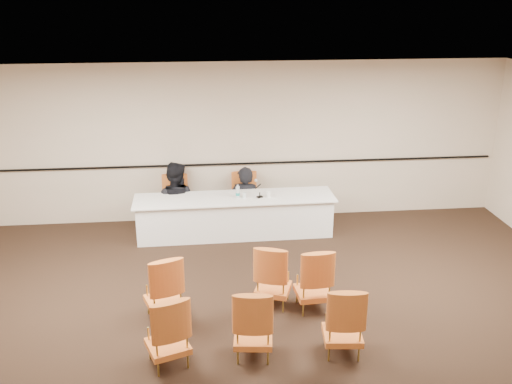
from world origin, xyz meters
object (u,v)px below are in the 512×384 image
(water_bottle, at_px, (238,191))
(drinking_glass, at_px, (244,195))
(aud_chair_back_left, at_px, (167,330))
(panelist_main, at_px, (245,208))
(panelist_second, at_px, (176,206))
(aud_chair_front_left, at_px, (163,287))
(panelist_main_chair, at_px, (245,199))
(aud_chair_back_mid, at_px, (253,322))
(panel_table, at_px, (235,216))
(aud_chair_back_right, at_px, (343,319))
(aud_chair_front_right, at_px, (313,278))
(aud_chair_front_mid, at_px, (273,274))
(microphone, at_px, (260,189))
(coffee_cup, at_px, (268,194))
(panelist_second_chair, at_px, (175,202))

(water_bottle, xyz_separation_m, drinking_glass, (0.12, -0.02, -0.07))
(aud_chair_back_left, bearing_deg, drinking_glass, 51.81)
(panelist_main, distance_m, aud_chair_back_left, 4.43)
(panelist_main, xyz_separation_m, aud_chair_back_left, (-1.28, -4.24, 0.19))
(panelist_second, relative_size, aud_chair_front_left, 1.80)
(water_bottle, bearing_deg, panelist_main, 72.29)
(panelist_main_chair, distance_m, aud_chair_back_mid, 4.18)
(panel_table, distance_m, aud_chair_back_right, 3.83)
(water_bottle, bearing_deg, panelist_main_chair, 72.29)
(aud_chair_front_right, bearing_deg, panel_table, 105.32)
(drinking_glass, relative_size, aud_chair_front_mid, 0.11)
(panelist_main_chair, distance_m, drinking_glass, 0.65)
(panelist_second, distance_m, microphone, 1.69)
(aud_chair_front_mid, distance_m, aud_chair_front_right, 0.56)
(coffee_cup, xyz_separation_m, aud_chair_front_mid, (-0.22, -2.42, -0.30))
(aud_chair_back_right, bearing_deg, panelist_main_chair, 106.94)
(panelist_main, bearing_deg, microphone, 122.79)
(panelist_main_chair, relative_size, aud_chair_front_left, 1.00)
(aud_chair_front_left, bearing_deg, panelist_second, 69.28)
(panel_table, relative_size, water_bottle, 14.88)
(panelist_second_chair, bearing_deg, microphone, -21.43)
(drinking_glass, bearing_deg, panelist_main, 84.03)
(aud_chair_back_mid, bearing_deg, panelist_second, 111.27)
(drinking_glass, xyz_separation_m, aud_chair_front_mid, (0.20, -2.43, -0.29))
(coffee_cup, bearing_deg, microphone, 177.01)
(panel_table, height_order, panelist_second, panelist_second)
(drinking_glass, xyz_separation_m, aud_chair_back_left, (-1.21, -3.66, -0.29))
(panelist_main_chair, relative_size, panelist_second_chair, 1.00)
(aud_chair_back_left, xyz_separation_m, aud_chair_back_right, (2.12, 0.01, 0.00))
(microphone, distance_m, aud_chair_front_left, 3.08)
(drinking_glass, bearing_deg, aud_chair_back_left, -108.38)
(aud_chair_front_left, relative_size, aud_chair_front_right, 1.00)
(drinking_glass, bearing_deg, aud_chair_back_mid, -93.04)
(panelist_main, bearing_deg, water_bottle, 85.28)
(panel_table, distance_m, aud_chair_back_mid, 3.63)
(panelist_main, xyz_separation_m, panelist_main_chair, (0.00, 0.00, 0.19))
(water_bottle, xyz_separation_m, aud_chair_back_right, (1.02, -3.66, -0.36))
(drinking_glass, bearing_deg, water_bottle, 169.72)
(panelist_second_chair, xyz_separation_m, aud_chair_back_mid, (1.06, -4.15, 0.00))
(panelist_main_chair, xyz_separation_m, microphone, (0.21, -0.59, 0.39))
(water_bottle, relative_size, aud_chair_back_left, 0.25)
(aud_chair_front_left, xyz_separation_m, aud_chair_back_right, (2.21, -1.02, 0.00))
(aud_chair_front_right, bearing_deg, aud_chair_back_right, -85.00)
(panel_table, xyz_separation_m, panelist_second, (-1.08, 0.52, 0.04))
(panelist_second_chair, bearing_deg, coffee_cup, -19.94)
(water_bottle, height_order, aud_chair_back_mid, water_bottle)
(water_bottle, distance_m, aud_chair_back_right, 3.82)
(aud_chair_back_left, height_order, aud_chair_back_mid, same)
(aud_chair_front_right, bearing_deg, aud_chair_back_mid, -136.82)
(panelist_main_chair, bearing_deg, aud_chair_back_left, -107.69)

